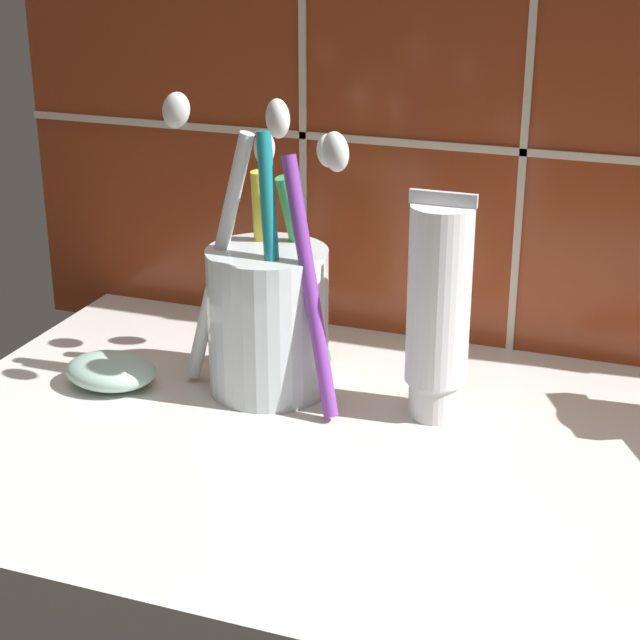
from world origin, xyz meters
The scene contains 5 objects.
sink_counter centered at (0.00, 0.00, 1.00)cm, with size 61.35×34.79×2.00cm, color silver.
tile_wall_backsplash centered at (0.01, 17.64, 20.99)cm, with size 71.35×1.72×41.96cm.
toothbrush_cup centered at (-11.69, 5.24, 7.42)cm, with size 13.36×10.57×19.10cm.
toothpaste_tube centered at (-0.87, 5.22, 8.90)cm, with size 3.93×3.74×13.95cm.
soap_bar centered at (-21.41, 2.00, 3.05)cm, with size 6.01×4.72×2.10cm, color silver.
Camera 1 is at (12.85, -51.93, 31.36)cm, focal length 60.00 mm.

